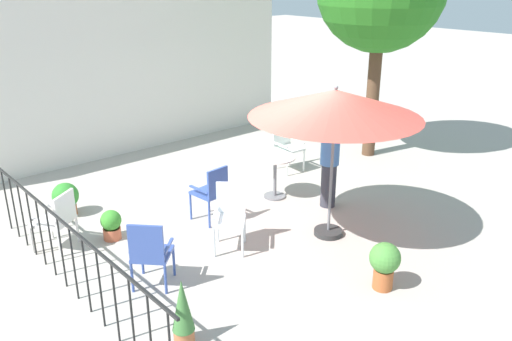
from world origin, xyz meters
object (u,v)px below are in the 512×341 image
patio_chair_2 (230,213)px  cafe_table_0 (275,169)px  standing_person (330,162)px  patio_chair_3 (58,217)px  patio_umbrella_0 (335,104)px  potted_plant_3 (111,224)px  potted_plant_2 (66,198)px  patio_chair_0 (212,190)px  potted_plant_0 (183,312)px  potted_plant_1 (385,263)px  patio_chair_1 (150,251)px  patio_chair_4 (286,144)px

patio_chair_2 → cafe_table_0: bearing=27.2°
standing_person → patio_chair_3: bearing=158.6°
patio_umbrella_0 → cafe_table_0: bearing=77.2°
potted_plant_3 → patio_chair_3: bearing=161.4°
cafe_table_0 → potted_plant_2: (-3.12, 1.74, -0.23)m
patio_chair_0 → standing_person: size_ratio=0.60×
potted_plant_0 → patio_chair_2: bearing=38.1°
patio_chair_0 → potted_plant_1: patio_chair_0 is taller
cafe_table_0 → patio_chair_1: patio_chair_1 is taller
patio_chair_1 → patio_chair_4: (4.30, 1.95, 0.01)m
standing_person → patio_chair_4: bearing=68.4°
patio_chair_3 → potted_plant_3: (0.70, -0.23, -0.26)m
patio_chair_3 → patio_umbrella_0: bearing=-35.2°
patio_chair_3 → standing_person: size_ratio=0.55×
patio_chair_4 → potted_plant_1: bearing=-117.9°
potted_plant_0 → potted_plant_3: size_ratio=1.72×
potted_plant_3 → standing_person: size_ratio=0.29×
patio_chair_1 → potted_plant_0: size_ratio=1.18×
patio_chair_4 → standing_person: standing_person is taller
patio_chair_0 → patio_chair_1: size_ratio=1.00×
patio_chair_3 → potted_plant_2: (0.52, 1.03, -0.20)m
potted_plant_1 → potted_plant_2: potted_plant_1 is taller
patio_chair_1 → potted_plant_3: size_ratio=2.03×
patio_chair_0 → standing_person: bearing=-24.1°
patio_chair_0 → patio_chair_2: 0.90m
patio_umbrella_0 → potted_plant_0: 3.58m
patio_umbrella_0 → patio_chair_4: size_ratio=2.64×
cafe_table_0 → potted_plant_3: 2.99m
patio_chair_1 → patio_chair_3: 1.84m
patio_chair_4 → potted_plant_2: size_ratio=1.66×
patio_umbrella_0 → potted_plant_1: patio_umbrella_0 is taller
patio_chair_0 → potted_plant_0: (-2.04, -2.20, -0.14)m
potted_plant_0 → potted_plant_3: bearing=79.0°
patio_umbrella_0 → potted_plant_2: (-2.75, 3.34, -1.76)m
patio_chair_0 → patio_chair_1: (-1.74, -1.02, -0.02)m
potted_plant_2 → potted_plant_3: size_ratio=1.21×
cafe_table_0 → potted_plant_2: bearing=150.8°
cafe_table_0 → patio_chair_1: 3.34m
standing_person → cafe_table_0: bearing=116.1°
cafe_table_0 → potted_plant_0: bearing=-147.0°
patio_chair_1 → patio_chair_0: bearing=30.3°
patio_chair_2 → patio_chair_3: patio_chair_2 is taller
patio_chair_3 → standing_person: standing_person is taller
potted_plant_1 → standing_person: (1.38, 2.16, 0.44)m
patio_umbrella_0 → patio_chair_1: bearing=169.2°
patio_chair_1 → potted_plant_1: bearing=-41.6°
potted_plant_0 → patio_chair_1: bearing=75.5°
patio_chair_1 → patio_chair_4: size_ratio=1.01×
patio_chair_0 → patio_chair_3: 2.34m
potted_plant_3 → standing_person: bearing=-21.9°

